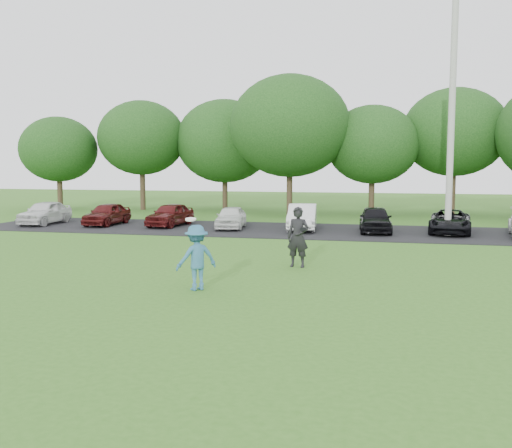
# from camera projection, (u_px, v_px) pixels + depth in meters

# --- Properties ---
(ground) EXTENTS (100.00, 100.00, 0.00)m
(ground) POSITION_uv_depth(u_px,v_px,m) (225.00, 289.00, 14.38)
(ground) COLOR #34661D
(ground) RESTS_ON ground
(parking_lot) EXTENTS (32.00, 6.50, 0.03)m
(parking_lot) POSITION_uv_depth(u_px,v_px,m) (301.00, 230.00, 26.98)
(parking_lot) COLOR black
(parking_lot) RESTS_ON ground
(utility_pole) EXTENTS (0.28, 0.28, 10.52)m
(utility_pole) POSITION_uv_depth(u_px,v_px,m) (452.00, 114.00, 24.34)
(utility_pole) COLOR #AEADA8
(utility_pole) RESTS_ON ground
(frisbee_player) EXTENTS (1.20, 1.16, 1.85)m
(frisbee_player) POSITION_uv_depth(u_px,v_px,m) (197.00, 257.00, 14.24)
(frisbee_player) COLOR #31688B
(frisbee_player) RESTS_ON ground
(camera_bystander) EXTENTS (0.72, 0.52, 1.85)m
(camera_bystander) POSITION_uv_depth(u_px,v_px,m) (298.00, 237.00, 17.40)
(camera_bystander) COLOR black
(camera_bystander) RESTS_ON ground
(parked_cars) EXTENTS (28.45, 4.86, 1.22)m
(parked_cars) POSITION_uv_depth(u_px,v_px,m) (323.00, 218.00, 26.72)
(parked_cars) COLOR silver
(parked_cars) RESTS_ON parking_lot
(tree_row) EXTENTS (42.39, 9.85, 8.64)m
(tree_row) POSITION_uv_depth(u_px,v_px,m) (348.00, 136.00, 35.59)
(tree_row) COLOR #38281C
(tree_row) RESTS_ON ground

